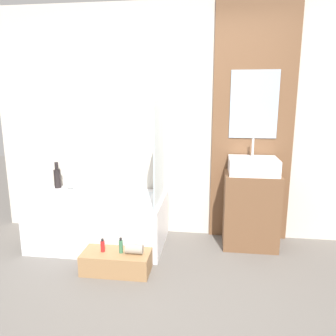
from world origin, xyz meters
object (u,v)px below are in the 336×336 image
at_px(vase_round_light, 71,184).
at_px(vase_tall_dark, 57,177).
at_px(wooden_step_bench, 116,262).
at_px(sink, 253,166).
at_px(bottle_soap_secondary, 121,246).
at_px(bottle_soap_primary, 103,246).
at_px(bathtub, 100,220).

bearing_deg(vase_round_light, vase_tall_dark, 174.11).
height_order(wooden_step_bench, sink, sink).
relative_size(vase_tall_dark, bottle_soap_secondary, 2.11).
xyz_separation_m(wooden_step_bench, bottle_soap_primary, (-0.13, 0.00, 0.15)).
xyz_separation_m(sink, vase_round_light, (-2.08, 0.12, -0.30)).
bearing_deg(vase_tall_dark, bottle_soap_secondary, -40.92).
distance_m(sink, bottle_soap_secondary, 1.58).
relative_size(bathtub, wooden_step_bench, 2.24).
xyz_separation_m(vase_tall_dark, vase_round_light, (0.17, -0.02, -0.07)).
bearing_deg(sink, vase_tall_dark, 176.41).
height_order(wooden_step_bench, vase_tall_dark, vase_tall_dark).
bearing_deg(bathtub, wooden_step_bench, -58.53).
bearing_deg(bottle_soap_primary, vase_tall_dark, 133.69).
xyz_separation_m(bathtub, vase_tall_dark, (-0.62, 0.31, 0.39)).
xyz_separation_m(bathtub, bottle_soap_secondary, (0.39, -0.57, -0.01)).
relative_size(wooden_step_bench, vase_tall_dark, 2.03).
distance_m(vase_round_light, bottle_soap_primary, 1.14).
height_order(vase_tall_dark, vase_round_light, vase_tall_dark).
xyz_separation_m(sink, bottle_soap_secondary, (-1.24, -0.74, -0.63)).
height_order(sink, vase_tall_dark, sink).
bearing_deg(vase_tall_dark, sink, -3.59).
bearing_deg(vase_tall_dark, bottle_soap_primary, -46.31).
bearing_deg(bottle_soap_secondary, bathtub, 124.82).
bearing_deg(bottle_soap_secondary, sink, 30.67).
bearing_deg(bottle_soap_secondary, bottle_soap_primary, -180.00).
distance_m(wooden_step_bench, vase_tall_dark, 1.42).
relative_size(bottle_soap_primary, bottle_soap_secondary, 0.86).
distance_m(sink, bottle_soap_primary, 1.72).
height_order(sink, vase_round_light, sink).
bearing_deg(vase_tall_dark, vase_round_light, -5.89).
xyz_separation_m(vase_round_light, bottle_soap_secondary, (0.84, -0.86, -0.33)).
relative_size(vase_tall_dark, bottle_soap_primary, 2.45).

